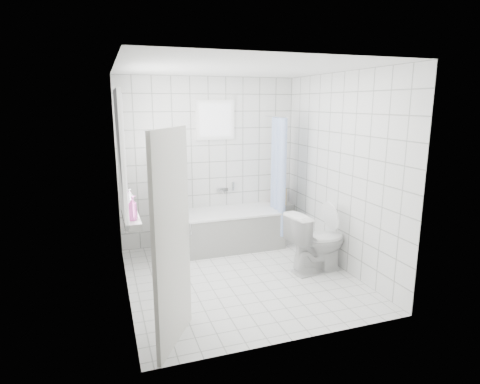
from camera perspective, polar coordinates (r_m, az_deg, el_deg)
name	(u,v)px	position (r m, az deg, el deg)	size (l,w,h in m)	color
ground	(241,277)	(5.30, 0.08, -12.03)	(3.00, 3.00, 0.00)	white
ceiling	(241,68)	(4.84, 0.09, 17.24)	(3.00, 3.00, 0.00)	white
wall_back	(209,162)	(6.32, -4.39, 4.28)	(2.80, 0.02, 2.60)	white
wall_front	(296,208)	(3.56, 8.04, -2.31)	(2.80, 0.02, 2.60)	white
wall_left	(122,186)	(4.65, -16.46, 0.80)	(0.02, 3.00, 2.60)	white
wall_right	(339,172)	(5.52, 13.97, 2.74)	(0.02, 3.00, 2.60)	white
window_left	(123,156)	(4.90, -16.33, 4.95)	(0.01, 0.90, 1.40)	white
window_back	(216,120)	(6.25, -3.49, 10.18)	(0.50, 0.01, 0.50)	white
window_sill	(131,216)	(5.04, -15.31, -3.37)	(0.18, 1.02, 0.08)	white
door	(172,241)	(3.66, -9.63, -6.83)	(0.04, 0.80, 2.00)	silver
bathtub	(222,230)	(6.22, -2.53, -5.39)	(1.84, 0.77, 0.58)	white
partition_wall	(157,207)	(5.85, -11.69, -2.11)	(0.15, 0.85, 1.50)	white
tiled_ledge	(280,220)	(6.83, 5.77, -3.94)	(0.40, 0.24, 0.55)	white
toilet	(317,241)	(5.44, 10.91, -6.92)	(0.46, 0.81, 0.82)	white
curtain_rod	(276,117)	(6.20, 5.14, 10.60)	(0.02, 0.02, 0.80)	silver
shower_curtain	(278,177)	(6.18, 5.47, 2.18)	(0.14, 0.48, 1.78)	#4368C5
tub_faucet	(222,190)	(6.41, -2.57, 0.34)	(0.18, 0.06, 0.06)	silver
sill_bottles	(131,204)	(4.99, -15.29, -1.65)	(0.17, 0.77, 0.28)	white
ledge_bottles	(282,197)	(6.70, 5.93, -0.74)	(0.15, 0.18, 0.27)	#1932C9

